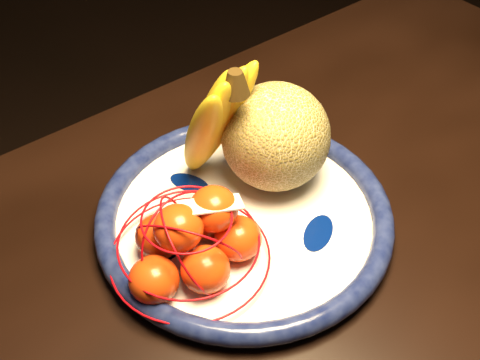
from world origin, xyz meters
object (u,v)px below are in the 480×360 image
dining_table (298,308)px  mandarin_bag (193,240)px  fruit_bowl (244,216)px  banana_bunch (211,120)px  cantaloupe (276,137)px

dining_table → mandarin_bag: size_ratio=7.15×
dining_table → fruit_bowl: (-0.02, 0.10, 0.09)m
banana_bunch → mandarin_bag: bearing=-153.0°
fruit_bowl → mandarin_bag: bearing=-161.5°
dining_table → mandarin_bag: mandarin_bag is taller
banana_bunch → dining_table: bearing=-108.6°
dining_table → mandarin_bag: bearing=138.4°
fruit_bowl → banana_bunch: size_ratio=1.87×
dining_table → fruit_bowl: 0.14m
fruit_bowl → mandarin_bag: mandarin_bag is taller
mandarin_bag → fruit_bowl: bearing=18.5°
banana_bunch → fruit_bowl: bearing=-114.7°
dining_table → banana_bunch: 0.26m
fruit_bowl → cantaloupe: size_ratio=2.68×
cantaloupe → dining_table: bearing=-110.7°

